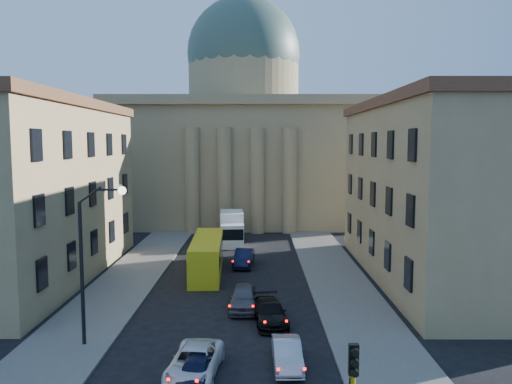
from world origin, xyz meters
TOP-DOWN VIEW (x-y plane):
  - sidewalk_left at (-8.50, 18.00)m, footprint 5.00×60.00m
  - sidewalk_right at (8.50, 18.00)m, footprint 5.00×60.00m
  - church at (0.00, 55.47)m, footprint 68.02×28.76m
  - building_left at (-17.00, 22.00)m, footprint 11.60×26.60m
  - building_right at (17.00, 22.00)m, footprint 11.60×26.60m
  - street_lamp at (-6.97, 8.00)m, footprint 2.62×0.44m
  - car_left_near at (-0.80, 3.72)m, footprint 1.91×3.97m
  - car_right_near at (3.50, 5.56)m, footprint 1.48×3.98m
  - car_left_mid at (-0.99, 4.50)m, footprint 2.70×5.08m
  - car_right_mid at (2.78, 11.58)m, footprint 2.45×4.90m
  - car_right_far at (1.09, 14.23)m, footprint 1.99×4.69m
  - car_right_distant at (0.80, 25.95)m, footprint 1.94×4.65m
  - city_bus at (-2.30, 23.59)m, footprint 2.89×10.75m
  - box_truck at (-0.81, 36.12)m, footprint 2.89×6.47m

SIDE VIEW (x-z plane):
  - sidewalk_left at x=-8.50m, z-range 0.00..0.15m
  - sidewalk_right at x=8.50m, z-range 0.00..0.15m
  - car_right_near at x=3.50m, z-range 0.00..1.30m
  - car_left_near at x=-0.80m, z-range 0.00..1.31m
  - car_left_mid at x=-0.99m, z-range 0.00..1.36m
  - car_right_mid at x=2.78m, z-range 0.00..1.37m
  - car_right_distant at x=0.80m, z-range 0.00..1.50m
  - car_right_far at x=1.09m, z-range 0.00..1.58m
  - city_bus at x=-2.30m, z-range 0.11..3.12m
  - box_truck at x=-0.81m, z-range -0.09..3.38m
  - street_lamp at x=-6.97m, z-range 0.87..9.70m
  - building_left at x=-17.00m, z-range 0.07..14.77m
  - building_right at x=17.00m, z-range 0.07..14.77m
  - church at x=0.00m, z-range -6.42..30.18m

